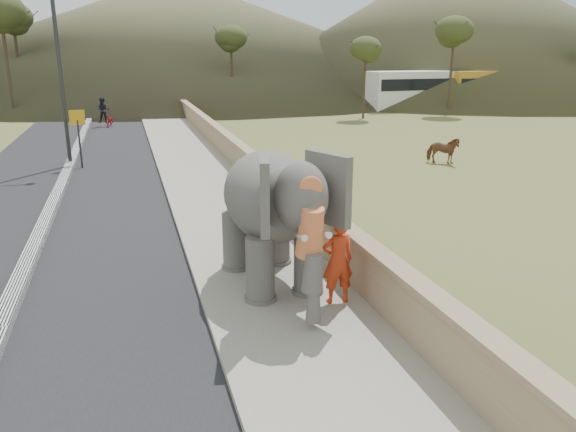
# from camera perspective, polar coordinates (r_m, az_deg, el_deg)

# --- Properties ---
(ground) EXTENTS (160.00, 160.00, 0.00)m
(ground) POSITION_cam_1_polar(r_m,az_deg,el_deg) (10.68, -0.13, -9.76)
(ground) COLOR olive
(ground) RESTS_ON ground
(road) EXTENTS (7.00, 120.00, 0.03)m
(road) POSITION_cam_1_polar(r_m,az_deg,el_deg) (19.92, -22.45, 1.54)
(road) COLOR black
(road) RESTS_ON ground
(median) EXTENTS (0.35, 120.00, 0.22)m
(median) POSITION_cam_1_polar(r_m,az_deg,el_deg) (19.90, -22.48, 1.80)
(median) COLOR black
(median) RESTS_ON ground
(walkway) EXTENTS (3.00, 120.00, 0.15)m
(walkway) POSITION_cam_1_polar(r_m,az_deg,el_deg) (19.94, -8.09, 2.83)
(walkway) COLOR #9E9687
(walkway) RESTS_ON ground
(parapet) EXTENTS (0.30, 120.00, 1.10)m
(parapet) POSITION_cam_1_polar(r_m,az_deg,el_deg) (20.12, -3.48, 4.48)
(parapet) COLOR tan
(parapet) RESTS_ON ground
(lamppost) EXTENTS (1.76, 0.36, 8.00)m
(lamppost) POSITION_cam_1_polar(r_m,az_deg,el_deg) (25.17, -21.65, 15.71)
(lamppost) COLOR #2F2F34
(lamppost) RESTS_ON ground
(signboard) EXTENTS (0.60, 0.08, 2.40)m
(signboard) POSITION_cam_1_polar(r_m,az_deg,el_deg) (24.73, -20.54, 8.29)
(signboard) COLOR #2D2D33
(signboard) RESTS_ON ground
(cow) EXTENTS (1.48, 1.33, 1.16)m
(cow) POSITION_cam_1_polar(r_m,az_deg,el_deg) (25.21, 15.45, 6.43)
(cow) COLOR brown
(cow) RESTS_ON ground
(distant_car) EXTENTS (4.50, 2.59, 1.44)m
(distant_car) POSITION_cam_1_polar(r_m,az_deg,el_deg) (50.13, 10.13, 11.65)
(distant_car) COLOR silver
(distant_car) RESTS_ON ground
(bus_white) EXTENTS (11.09, 2.93, 3.10)m
(bus_white) POSITION_cam_1_polar(r_m,az_deg,el_deg) (49.36, 14.31, 12.30)
(bus_white) COLOR white
(bus_white) RESTS_ON ground
(bus_orange) EXTENTS (11.04, 2.67, 3.10)m
(bus_orange) POSITION_cam_1_polar(r_m,az_deg,el_deg) (52.44, 21.41, 11.91)
(bus_orange) COLOR orange
(bus_orange) RESTS_ON ground
(hill_right) EXTENTS (56.00, 56.00, 16.00)m
(hill_right) POSITION_cam_1_polar(r_m,az_deg,el_deg) (72.46, 17.01, 18.39)
(hill_right) COLOR brown
(hill_right) RESTS_ON ground
(hill_far) EXTENTS (80.00, 80.00, 14.00)m
(hill_far) POSITION_cam_1_polar(r_m,az_deg,el_deg) (79.61, -11.16, 17.82)
(hill_far) COLOR brown
(hill_far) RESTS_ON ground
(elephant_and_man) EXTENTS (2.38, 4.03, 2.82)m
(elephant_and_man) POSITION_cam_1_polar(r_m,az_deg,el_deg) (11.25, -1.80, 0.08)
(elephant_and_man) COLOR #64605B
(elephant_and_man) RESTS_ON ground
(motorcyclist) EXTENTS (1.16, 1.61, 1.87)m
(motorcyclist) POSITION_cam_1_polar(r_m,az_deg,el_deg) (38.22, -17.97, 9.74)
(motorcyclist) COLOR maroon
(motorcyclist) RESTS_ON ground
(trees) EXTENTS (48.97, 45.27, 9.01)m
(trees) POSITION_cam_1_polar(r_m,az_deg,el_deg) (38.19, -12.35, 14.97)
(trees) COLOR #473828
(trees) RESTS_ON ground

